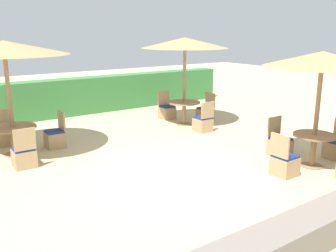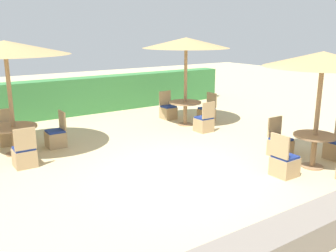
{
  "view_description": "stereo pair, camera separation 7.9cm",
  "coord_description": "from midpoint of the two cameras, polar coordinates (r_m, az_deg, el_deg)",
  "views": [
    {
      "loc": [
        -4.61,
        -6.0,
        2.99
      ],
      "look_at": [
        0.0,
        0.6,
        0.9
      ],
      "focal_mm": 40.0,
      "sensor_mm": 36.0,
      "label": 1
    },
    {
      "loc": [
        -4.54,
        -6.04,
        2.99
      ],
      "look_at": [
        0.0,
        0.6,
        0.9
      ],
      "focal_mm": 40.0,
      "sensor_mm": 36.0,
      "label": 2
    }
  ],
  "objects": [
    {
      "name": "patio_chair_front_right_west",
      "position": [
        8.21,
        17.54,
        -5.55
      ],
      "size": [
        0.46,
        0.46,
        0.93
      ],
      "rotation": [
        0.0,
        0.0,
        -1.57
      ],
      "color": "tan",
      "rests_on": "ground_plane"
    },
    {
      "name": "hedge_row",
      "position": [
        13.78,
        -14.49,
        4.31
      ],
      "size": [
        13.0,
        0.7,
        1.3
      ],
      "primitive_type": "cube",
      "color": "#387A3D",
      "rests_on": "ground_plane"
    },
    {
      "name": "patio_chair_back_right_south",
      "position": [
        11.26,
        5.72,
        0.45
      ],
      "size": [
        0.46,
        0.46,
        0.93
      ],
      "color": "tan",
      "rests_on": "ground_plane"
    },
    {
      "name": "patio_chair_back_right_north",
      "position": [
        12.86,
        0.19,
        2.3
      ],
      "size": [
        0.46,
        0.46,
        0.93
      ],
      "rotation": [
        0.0,
        0.0,
        3.14
      ],
      "color": "tan",
      "rests_on": "ground_plane"
    },
    {
      "name": "patio_chair_front_right_north",
      "position": [
        9.47,
        16.91,
        -2.84
      ],
      "size": [
        0.46,
        0.46,
        0.93
      ],
      "rotation": [
        0.0,
        0.0,
        3.14
      ],
      "color": "tan",
      "rests_on": "ground_plane"
    },
    {
      "name": "patio_chair_back_right_east",
      "position": [
        12.62,
        6.12,
        1.98
      ],
      "size": [
        0.46,
        0.46,
        0.93
      ],
      "rotation": [
        0.0,
        0.0,
        1.57
      ],
      "color": "tan",
      "rests_on": "ground_plane"
    },
    {
      "name": "patio_chair_back_left_north",
      "position": [
        10.84,
        -23.09,
        -1.22
      ],
      "size": [
        0.46,
        0.46,
        0.93
      ],
      "rotation": [
        0.0,
        0.0,
        3.14
      ],
      "color": "tan",
      "rests_on": "ground_plane"
    },
    {
      "name": "patio_chair_back_left_south",
      "position": [
        8.92,
        -20.77,
        -4.23
      ],
      "size": [
        0.46,
        0.46,
        0.93
      ],
      "color": "tan",
      "rests_on": "ground_plane"
    },
    {
      "name": "round_table_back_left",
      "position": [
        9.8,
        -22.23,
        -0.85
      ],
      "size": [
        1.11,
        1.11,
        0.71
      ],
      "color": "#93704C",
      "rests_on": "ground_plane"
    },
    {
      "name": "patio_chair_back_left_east",
      "position": [
        10.16,
        -16.46,
        -1.63
      ],
      "size": [
        0.46,
        0.46,
        0.93
      ],
      "rotation": [
        0.0,
        0.0,
        1.57
      ],
      "color": "tan",
      "rests_on": "ground_plane"
    },
    {
      "name": "round_table_front_right",
      "position": [
        8.85,
        21.65,
        -2.43
      ],
      "size": [
        0.93,
        0.93,
        0.75
      ],
      "color": "#93704C",
      "rests_on": "ground_plane"
    },
    {
      "name": "stone_border",
      "position": [
        6.01,
        22.25,
        -13.88
      ],
      "size": [
        10.0,
        0.56,
        0.47
      ],
      "primitive_type": "cube",
      "color": "slate",
      "rests_on": "ground_plane"
    },
    {
      "name": "parasol_front_right",
      "position": [
        8.54,
        22.8,
        9.3
      ],
      "size": [
        2.47,
        2.47,
        2.55
      ],
      "color": "#93704C",
      "rests_on": "ground_plane"
    },
    {
      "name": "parasol_back_left",
      "position": [
        9.51,
        -23.39,
        10.86
      ],
      "size": [
        2.96,
        2.96,
        2.74
      ],
      "color": "#93704C",
      "rests_on": "ground_plane"
    },
    {
      "name": "ground_plane",
      "position": [
        8.13,
        2.68,
        -7.03
      ],
      "size": [
        40.0,
        40.0,
        0.0
      ],
      "primitive_type": "plane",
      "color": "#C6B284"
    },
    {
      "name": "round_table_back_right",
      "position": [
        11.96,
        2.84,
        2.91
      ],
      "size": [
        1.02,
        1.02,
        0.75
      ],
      "color": "#93704C",
      "rests_on": "ground_plane"
    },
    {
      "name": "parasol_back_right",
      "position": [
        11.72,
        2.96,
        12.49
      ],
      "size": [
        2.7,
        2.7,
        2.75
      ],
      "color": "#93704C",
      "rests_on": "ground_plane"
    }
  ]
}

